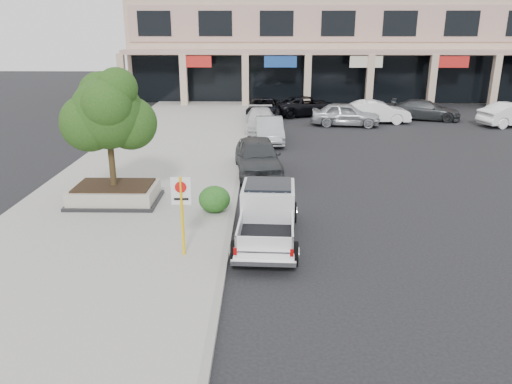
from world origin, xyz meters
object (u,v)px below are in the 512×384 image
curb_car_d (264,108)px  lot_car_d (308,106)px  lot_car_a (346,114)px  curb_car_c (261,120)px  no_parking_sign (182,205)px  lot_car_e (376,108)px  lot_car_c (425,110)px  lot_car_b (375,112)px  planter_tree (112,113)px  pickup_truck (267,217)px  planter (115,194)px  curb_car_b (269,130)px  curb_car_a (258,156)px

curb_car_d → lot_car_d: size_ratio=0.99×
lot_car_a → curb_car_c: bearing=114.8°
no_parking_sign → lot_car_e: bearing=66.0°
no_parking_sign → curb_car_c: (2.02, 18.31, -0.95)m
lot_car_c → lot_car_b: bearing=125.0°
planter_tree → lot_car_e: bearing=54.2°
pickup_truck → lot_car_c: pickup_truck is taller
planter → lot_car_a: lot_car_a is taller
no_parking_sign → curb_car_d: size_ratio=0.46×
planter → curb_car_d: 19.22m
curb_car_b → curb_car_c: (-0.53, 3.24, -0.02)m
planter_tree → curb_car_d: (5.30, 18.28, -2.71)m
curb_car_d → lot_car_b: (7.60, -1.68, 0.05)m
lot_car_c → lot_car_e: (-3.30, 0.69, -0.01)m
curb_car_c → lot_car_a: 5.88m
lot_car_b → lot_car_c: lot_car_b is taller
planter → curb_car_c: 14.88m
no_parking_sign → lot_car_b: (9.82, 21.13, -0.88)m
curb_car_c → curb_car_d: size_ratio=0.93×
no_parking_sign → lot_car_d: 24.64m
planter_tree → no_parking_sign: planter_tree is taller
curb_car_c → lot_car_a: (5.61, 1.75, 0.09)m
no_parking_sign → lot_car_a: no_parking_sign is taller
curb_car_d → lot_car_a: size_ratio=1.12×
curb_car_d → lot_car_d: (3.24, 1.20, 0.00)m
lot_car_c → no_parking_sign: bearing=164.8°
planter_tree → lot_car_d: (8.54, 19.48, -2.71)m
lot_car_b → lot_car_e: size_ratio=1.15×
planter_tree → curb_car_b: 12.25m
planter → curb_car_a: size_ratio=0.68×
no_parking_sign → curb_car_a: size_ratio=0.49×
planter_tree → curb_car_b: planter_tree is taller
pickup_truck → curb_car_d: bearing=92.9°
curb_car_d → lot_car_e: bearing=4.7°
no_parking_sign → lot_car_c: no_parking_sign is taller
no_parking_sign → lot_car_c: bearing=58.8°
curb_car_c → lot_car_a: size_ratio=1.04×
no_parking_sign → pickup_truck: 2.86m
curb_car_c → lot_car_d: 6.66m
curb_car_d → lot_car_d: 3.45m
planter_tree → planter: bearing=-131.0°
pickup_truck → curb_car_b: (0.19, 13.70, -0.09)m
no_parking_sign → curb_car_a: 8.92m
curb_car_c → lot_car_c: bearing=18.1°
lot_car_e → lot_car_a: bearing=122.7°
planter → lot_car_e: (13.52, 18.75, 0.20)m
lot_car_c → lot_car_a: bearing=127.8°
planter_tree → curb_car_d: planter_tree is taller
no_parking_sign → curb_car_b: size_ratio=0.54×
lot_car_a → curb_car_d: bearing=70.5°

